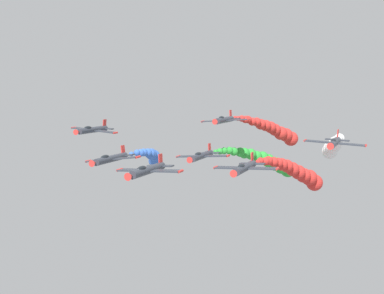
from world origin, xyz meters
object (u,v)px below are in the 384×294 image
airplane_lead (147,170)px  airplane_right_outer (334,143)px  airplane_right_inner (111,159)px  airplane_trailing (92,130)px  airplane_left_inner (245,168)px  airplane_high_slot (224,120)px  airplane_left_outer (201,156)px

airplane_lead → airplane_right_outer: airplane_right_outer is taller
airplane_right_inner → airplane_trailing: bearing=-48.1°
airplane_left_inner → airplane_high_slot: bearing=-65.2°
airplane_high_slot → airplane_right_outer: bearing=152.6°
airplane_left_outer → airplane_trailing: 22.76m
airplane_right_inner → airplane_high_slot: size_ratio=1.00×
airplane_left_outer → airplane_right_outer: (-22.10, 0.09, 3.15)m
airplane_left_outer → airplane_high_slot: size_ratio=1.00×
airplane_left_inner → airplane_trailing: airplane_trailing is taller
airplane_lead → airplane_right_outer: 30.27m
airplane_trailing → airplane_left_outer: bearing=177.2°
airplane_right_inner → airplane_left_outer: (-11.20, -11.41, -0.37)m
airplane_trailing → airplane_right_inner: bearing=131.9°
airplane_high_slot → airplane_right_inner: bearing=62.6°
airplane_trailing → airplane_high_slot: airplane_high_slot is taller
airplane_right_inner → airplane_right_outer: 35.27m
airplane_lead → airplane_left_inner: airplane_lead is taller
airplane_right_outer → airplane_left_inner: bearing=45.0°
airplane_lead → airplane_right_outer: size_ratio=1.00×
airplane_right_outer → airplane_high_slot: airplane_high_slot is taller
airplane_right_inner → airplane_right_outer: (-33.29, -11.32, 2.77)m
airplane_lead → airplane_trailing: airplane_trailing is taller
airplane_lead → airplane_left_inner: 14.30m
airplane_left_inner → airplane_high_slot: (10.38, -22.47, 5.42)m
airplane_lead → airplane_right_inner: size_ratio=1.00×
airplane_left_outer → airplane_trailing: (22.42, -1.10, 3.77)m
airplane_lead → airplane_trailing: (22.22, -21.50, 3.28)m
airplane_left_inner → airplane_left_outer: airplane_left_inner is taller
airplane_trailing → airplane_lead: bearing=135.9°
airplane_right_inner → airplane_left_inner: bearing=-179.8°
airplane_left_inner → airplane_right_outer: size_ratio=1.00×
airplane_right_inner → airplane_high_slot: 25.92m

